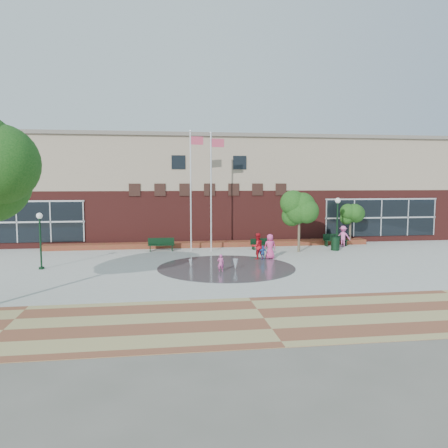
{
  "coord_description": "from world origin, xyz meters",
  "views": [
    {
      "loc": [
        -3.83,
        -23.03,
        5.31
      ],
      "look_at": [
        0.0,
        4.0,
        2.6
      ],
      "focal_mm": 35.0,
      "sensor_mm": 36.0,
      "label": 1
    }
  ],
  "objects": [
    {
      "name": "water_jet_a",
      "position": [
        0.43,
        2.19,
        0.0
      ],
      "size": [
        0.34,
        0.34,
        0.65
      ],
      "primitive_type": "cone",
      "rotation": [
        3.14,
        0.0,
        0.0
      ],
      "color": "white",
      "rests_on": "ground"
    },
    {
      "name": "bench_mid",
      "position": [
        3.73,
        9.75,
        0.27
      ],
      "size": [
        1.73,
        0.86,
        0.84
      ],
      "rotation": [
        0.0,
        0.0,
        0.25
      ],
      "color": "black",
      "rests_on": "ground"
    },
    {
      "name": "ground",
      "position": [
        0.0,
        0.0,
        0.0
      ],
      "size": [
        120.0,
        120.0,
        0.0
      ],
      "primitive_type": "plane",
      "color": "#666056",
      "rests_on": "ground"
    },
    {
      "name": "plaza_concrete",
      "position": [
        0.0,
        4.0,
        0.0
      ],
      "size": [
        46.0,
        18.0,
        0.01
      ],
      "primitive_type": "cube",
      "color": "#A8A8A0",
      "rests_on": "ground"
    },
    {
      "name": "lamp_right",
      "position": [
        9.57,
        9.0,
        2.49
      ],
      "size": [
        0.42,
        0.42,
        4.01
      ],
      "color": "black",
      "rests_on": "ground"
    },
    {
      "name": "library_building",
      "position": [
        0.0,
        17.48,
        4.64
      ],
      "size": [
        44.4,
        10.4,
        9.2
      ],
      "color": "#5A221E",
      "rests_on": "ground"
    },
    {
      "name": "child_splash",
      "position": [
        -0.51,
        1.8,
        0.53
      ],
      "size": [
        0.4,
        0.27,
        1.06
      ],
      "primitive_type": "imported",
      "rotation": [
        0.0,
        0.0,
        3.1
      ],
      "color": "#CC4C94",
      "rests_on": "ground"
    },
    {
      "name": "adult_pink",
      "position": [
        3.4,
        5.63,
        0.85
      ],
      "size": [
        0.87,
        0.6,
        1.7
      ],
      "primitive_type": "imported",
      "rotation": [
        0.0,
        0.0,
        3.21
      ],
      "color": "#E43F88",
      "rests_on": "ground"
    },
    {
      "name": "flower_bed",
      "position": [
        0.0,
        11.6,
        0.0
      ],
      "size": [
        26.0,
        1.2,
        0.4
      ],
      "primitive_type": "cube",
      "color": "#A90525",
      "rests_on": "ground"
    },
    {
      "name": "adult_red",
      "position": [
        2.5,
        5.56,
        0.89
      ],
      "size": [
        1.04,
        0.92,
        1.79
      ],
      "primitive_type": "imported",
      "rotation": [
        0.0,
        0.0,
        3.48
      ],
      "color": "red",
      "rests_on": "ground"
    },
    {
      "name": "tree_small_right",
      "position": [
        11.66,
        11.28,
        2.48
      ],
      "size": [
        1.98,
        1.98,
        3.39
      ],
      "color": "#4C4130",
      "rests_on": "ground"
    },
    {
      "name": "flagpole_left",
      "position": [
        -1.65,
        9.79,
        5.06
      ],
      "size": [
        1.06,
        0.23,
        9.09
      ],
      "rotation": [
        0.0,
        0.0,
        0.13
      ],
      "color": "white",
      "rests_on": "ground"
    },
    {
      "name": "tree_mid",
      "position": [
        6.21,
        8.06,
        3.18
      ],
      "size": [
        2.59,
        2.59,
        4.36
      ],
      "color": "#4C4130",
      "rests_on": "ground"
    },
    {
      "name": "bench_left",
      "position": [
        -3.96,
        9.93,
        0.32
      ],
      "size": [
        1.98,
        0.57,
        0.99
      ],
      "rotation": [
        0.0,
        0.0,
        0.01
      ],
      "color": "black",
      "rests_on": "ground"
    },
    {
      "name": "child_blue",
      "position": [
        2.81,
        5.21,
        0.49
      ],
      "size": [
        0.58,
        0.25,
        0.99
      ],
      "primitive_type": "imported",
      "rotation": [
        0.0,
        0.0,
        3.16
      ],
      "color": "#2E55A8",
      "rests_on": "ground"
    },
    {
      "name": "splash_pad",
      "position": [
        0.0,
        3.0,
        0.0
      ],
      "size": [
        8.4,
        8.4,
        0.01
      ],
      "primitive_type": "cylinder",
      "color": "#383A3D",
      "rests_on": "ground"
    },
    {
      "name": "trash_can",
      "position": [
        9.21,
        8.41,
        0.57
      ],
      "size": [
        0.68,
        0.68,
        1.12
      ],
      "color": "black",
      "rests_on": "ground"
    },
    {
      "name": "flagpole_right",
      "position": [
        -0.17,
        9.35,
        4.98
      ],
      "size": [
        1.09,
        0.24,
        8.92
      ],
      "rotation": [
        0.0,
        0.0,
        0.14
      ],
      "color": "white",
      "rests_on": "ground"
    },
    {
      "name": "person_bench",
      "position": [
        10.57,
        10.13,
        0.85
      ],
      "size": [
        1.26,
        1.02,
        1.7
      ],
      "primitive_type": "imported",
      "rotation": [
        0.0,
        0.0,
        2.73
      ],
      "color": "pink",
      "rests_on": "ground"
    },
    {
      "name": "bench_right",
      "position": [
        10.11,
        10.54,
        0.32
      ],
      "size": [
        1.99,
        0.61,
        0.99
      ],
      "rotation": [
        0.0,
        0.0,
        0.03
      ],
      "color": "black",
      "rests_on": "ground"
    },
    {
      "name": "lamp_left",
      "position": [
        -11.07,
        4.08,
        2.12
      ],
      "size": [
        0.36,
        0.36,
        3.42
      ],
      "color": "black",
      "rests_on": "ground"
    },
    {
      "name": "water_jet_b",
      "position": [
        -2.17,
        3.43,
        0.0
      ],
      "size": [
        0.21,
        0.21,
        0.47
      ],
      "primitive_type": "cone",
      "rotation": [
        3.14,
        0.0,
        0.0
      ],
      "color": "white",
      "rests_on": "ground"
    },
    {
      "name": "paver_band",
      "position": [
        0.0,
        -7.0,
        0.0
      ],
      "size": [
        46.0,
        6.0,
        0.01
      ],
      "primitive_type": "cube",
      "color": "brown",
      "rests_on": "ground"
    }
  ]
}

